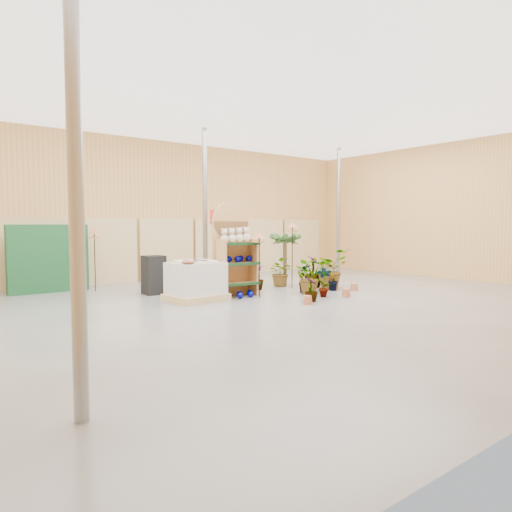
{
  "coord_description": "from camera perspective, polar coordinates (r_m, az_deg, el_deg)",
  "views": [
    {
      "loc": [
        -6.69,
        -7.71,
        1.81
      ],
      "look_at": [
        0.3,
        1.5,
        1.0
      ],
      "focal_mm": 32.0,
      "sensor_mm": 36.0,
      "label": 1
    }
  ],
  "objects": [
    {
      "name": "pallet_stack",
      "position": [
        10.89,
        -7.53,
        -3.13
      ],
      "size": [
        1.39,
        1.2,
        0.96
      ],
      "rotation": [
        0.0,
        0.0,
        0.1
      ],
      "color": "tan",
      "rests_on": "ground"
    },
    {
      "name": "room",
      "position": [
        10.92,
        0.62,
        6.13
      ],
      "size": [
        15.2,
        12.1,
        4.7
      ],
      "color": "slate",
      "rests_on": "ground"
    },
    {
      "name": "potted_plant_9",
      "position": [
        12.58,
        9.55,
        -2.97
      ],
      "size": [
        0.41,
        0.39,
        0.59
      ],
      "primitive_type": "imported",
      "rotation": [
        0.0,
        0.0,
        3.65
      ],
      "color": "#27501D",
      "rests_on": "ground"
    },
    {
      "name": "potted_plant_8",
      "position": [
        11.44,
        8.51,
        -3.21
      ],
      "size": [
        0.47,
        0.48,
        0.76
      ],
      "primitive_type": "imported",
      "rotation": [
        0.0,
        0.0,
        2.29
      ],
      "color": "#27501D",
      "rests_on": "ground"
    },
    {
      "name": "potted_plant_7",
      "position": [
        10.77,
        6.93,
        -4.17
      ],
      "size": [
        0.38,
        0.38,
        0.56
      ],
      "primitive_type": "imported",
      "rotation": [
        0.0,
        0.0,
        1.32
      ],
      "color": "#27501D",
      "rests_on": "ground"
    },
    {
      "name": "gazing_balls_floor",
      "position": [
        11.35,
        -1.37,
        -4.78
      ],
      "size": [
        0.63,
        0.39,
        0.15
      ],
      "color": "#010578",
      "rests_on": "ground"
    },
    {
      "name": "bird_table_back",
      "position": [
        12.95,
        -19.57,
        2.72
      ],
      "size": [
        0.34,
        0.34,
        1.7
      ],
      "color": "black",
      "rests_on": "ground"
    },
    {
      "name": "potted_plant_1",
      "position": [
        12.17,
        5.83,
        -3.19
      ],
      "size": [
        0.32,
        0.26,
        0.58
      ],
      "primitive_type": "imported",
      "rotation": [
        0.0,
        0.0,
        3.16
      ],
      "color": "#27501D",
      "rests_on": "ground"
    },
    {
      "name": "potted_plant_6",
      "position": [
        13.33,
        2.88,
        -2.03
      ],
      "size": [
        0.74,
        0.82,
        0.82
      ],
      "primitive_type": "imported",
      "rotation": [
        0.0,
        0.0,
        1.43
      ],
      "color": "#27501D",
      "rests_on": "ground"
    },
    {
      "name": "potted_plant_4",
      "position": [
        13.39,
        6.21,
        -2.3
      ],
      "size": [
        0.37,
        0.25,
        0.69
      ],
      "primitive_type": "imported",
      "rotation": [
        0.0,
        0.0,
        3.16
      ],
      "color": "#27501D",
      "rests_on": "ground"
    },
    {
      "name": "offer_sign",
      "position": [
        12.66,
        -4.78,
        2.91
      ],
      "size": [
        0.5,
        0.08,
        2.2
      ],
      "color": "gray",
      "rests_on": "ground"
    },
    {
      "name": "potted_plant_10",
      "position": [
        12.97,
        9.24,
        -1.59
      ],
      "size": [
        1.03,
        0.91,
        1.12
      ],
      "primitive_type": "imported",
      "rotation": [
        0.0,
        0.0,
        0.04
      ],
      "color": "#27501D",
      "rests_on": "ground"
    },
    {
      "name": "potted_plant_11",
      "position": [
        12.61,
        0.12,
        -2.7
      ],
      "size": [
        0.38,
        0.38,
        0.67
      ],
      "primitive_type": "imported",
      "rotation": [
        0.0,
        0.0,
        4.73
      ],
      "color": "#27501D",
      "rests_on": "ground"
    },
    {
      "name": "teddy_bears",
      "position": [
        11.47,
        -2.45,
        2.47
      ],
      "size": [
        0.88,
        0.23,
        0.38
      ],
      "color": "beige",
      "rests_on": "display_shelf"
    },
    {
      "name": "charcoal_planters",
      "position": [
        12.07,
        -12.67,
        -2.32
      ],
      "size": [
        0.5,
        0.5,
        1.0
      ],
      "color": "black",
      "rests_on": "ground"
    },
    {
      "name": "bird_table_front",
      "position": [
        11.19,
        0.42,
        2.35
      ],
      "size": [
        0.34,
        0.34,
        1.61
      ],
      "color": "black",
      "rests_on": "ground"
    },
    {
      "name": "trellis_stock",
      "position": [
        13.26,
        -24.52,
        -0.29
      ],
      "size": [
        2.0,
        0.3,
        1.8
      ],
      "primitive_type": "cube",
      "color": "#164D26",
      "rests_on": "ground"
    },
    {
      "name": "potted_plant_3",
      "position": [
        13.16,
        7.18,
        -1.92
      ],
      "size": [
        0.72,
        0.72,
        0.92
      ],
      "primitive_type": "imported",
      "rotation": [
        0.0,
        0.0,
        0.96
      ],
      "color": "#27501D",
      "rests_on": "ground"
    },
    {
      "name": "palm",
      "position": [
        13.42,
        3.67,
        2.19
      ],
      "size": [
        0.7,
        0.7,
        1.64
      ],
      "color": "brown",
      "rests_on": "ground"
    },
    {
      "name": "display_shelf",
      "position": [
        11.56,
        -2.89,
        0.42
      ],
      "size": [
        1.07,
        0.75,
        2.38
      ],
      "rotation": [
        0.0,
        0.0,
        -0.13
      ],
      "color": "tan",
      "rests_on": "ground"
    },
    {
      "name": "bird_table_right",
      "position": [
        12.86,
        4.57,
        3.6
      ],
      "size": [
        0.34,
        0.34,
        1.86
      ],
      "color": "black",
      "rests_on": "ground"
    },
    {
      "name": "potted_plant_2",
      "position": [
        11.97,
        6.45,
        -2.63
      ],
      "size": [
        0.91,
        0.97,
        0.86
      ],
      "primitive_type": "imported",
      "rotation": [
        0.0,
        0.0,
        1.95
      ],
      "color": "#27501D",
      "rests_on": "ground"
    },
    {
      "name": "gazing_balls_shelf",
      "position": [
        11.45,
        -2.47,
        -0.39
      ],
      "size": [
        0.87,
        0.3,
        0.17
      ],
      "color": "#010578",
      "rests_on": "display_shelf"
    }
  ]
}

